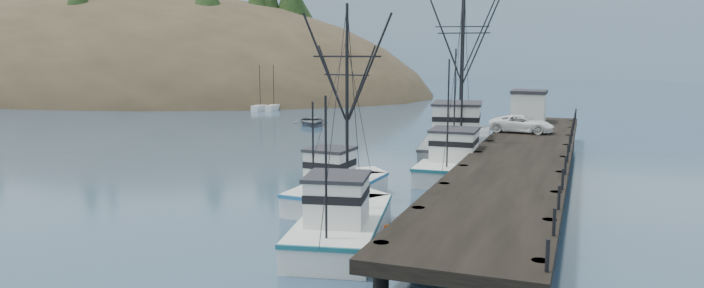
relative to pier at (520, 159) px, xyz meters
name	(u,v)px	position (x,y,z in m)	size (l,w,h in m)	color
ground	(175,232)	(-14.00, -16.00, -1.69)	(400.00, 400.00, 0.00)	navy
pier	(520,159)	(0.00, 0.00, 0.00)	(6.00, 44.00, 2.00)	black
headland	(104,112)	(-88.95, 62.61, -6.24)	(134.80, 78.00, 51.00)	#382D1E
distant_ridge	(559,77)	(-4.00, 154.00, -1.69)	(360.00, 40.00, 26.00)	#9EB2C6
distant_ridge_far	(408,72)	(-54.00, 169.00, -1.69)	(180.00, 25.00, 18.00)	silver
moored_sailboats	(225,103)	(-46.64, 40.87, -1.36)	(20.71, 15.80, 6.35)	silver
trawler_near	(344,223)	(-6.16, -14.39, -0.87)	(5.10, 10.64, 10.81)	silver
trawler_mid	(340,189)	(-8.78, -8.14, -0.87)	(3.55, 9.14, 9.34)	silver
trawler_far	(458,162)	(-4.33, 2.41, -0.87)	(4.43, 12.49, 12.61)	silver
work_vessel	(458,144)	(-5.37, 7.72, -0.46)	(6.54, 15.94, 13.23)	slate
pier_shed	(529,106)	(-1.08, 18.00, 1.73)	(3.00, 3.20, 2.80)	silver
pickup_truck	(521,124)	(-0.93, 10.27, 0.98)	(2.24, 4.86, 1.35)	white
motorboat	(312,125)	(-24.78, 23.62, -1.69)	(3.98, 5.58, 1.16)	#575A61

